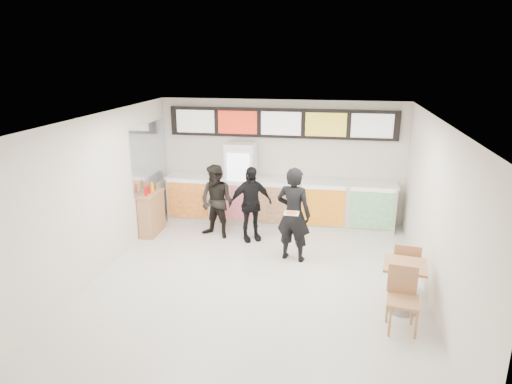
% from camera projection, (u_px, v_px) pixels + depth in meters
% --- Properties ---
extents(floor, '(7.00, 7.00, 0.00)m').
position_uv_depth(floor, '(257.00, 282.00, 8.41)').
color(floor, beige).
rests_on(floor, ground).
extents(ceiling, '(7.00, 7.00, 0.00)m').
position_uv_depth(ceiling, '(257.00, 119.00, 7.54)').
color(ceiling, white).
rests_on(ceiling, wall_back).
extents(wall_back, '(6.00, 0.00, 6.00)m').
position_uv_depth(wall_back, '(281.00, 161.00, 11.27)').
color(wall_back, silver).
rests_on(wall_back, floor).
extents(wall_left, '(0.00, 7.00, 7.00)m').
position_uv_depth(wall_left, '(98.00, 196.00, 8.47)').
color(wall_left, silver).
rests_on(wall_left, floor).
extents(wall_right, '(0.00, 7.00, 7.00)m').
position_uv_depth(wall_right, '(437.00, 215.00, 7.47)').
color(wall_right, silver).
rests_on(wall_right, floor).
extents(service_counter, '(5.56, 0.77, 1.14)m').
position_uv_depth(service_counter, '(278.00, 202.00, 11.16)').
color(service_counter, silver).
rests_on(service_counter, floor).
extents(menu_board, '(5.50, 0.14, 0.70)m').
position_uv_depth(menu_board, '(281.00, 123.00, 10.92)').
color(menu_board, black).
rests_on(menu_board, wall_back).
extents(drinks_fridge, '(0.70, 0.67, 2.00)m').
position_uv_depth(drinks_fridge, '(241.00, 183.00, 11.20)').
color(drinks_fridge, white).
rests_on(drinks_fridge, floor).
extents(mirror_panel, '(0.01, 2.00, 1.50)m').
position_uv_depth(mirror_panel, '(150.00, 156.00, 10.71)').
color(mirror_panel, '#B2B7BF').
rests_on(mirror_panel, wall_left).
extents(customer_main, '(0.80, 0.62, 1.94)m').
position_uv_depth(customer_main, '(293.00, 214.00, 9.09)').
color(customer_main, black).
rests_on(customer_main, floor).
extents(customer_left, '(0.99, 0.87, 1.69)m').
position_uv_depth(customer_left, '(217.00, 202.00, 10.27)').
color(customer_left, black).
rests_on(customer_left, floor).
extents(customer_mid, '(1.07, 0.85, 1.70)m').
position_uv_depth(customer_mid, '(250.00, 204.00, 10.11)').
color(customer_mid, black).
rests_on(customer_mid, floor).
extents(pizza_slice, '(0.36, 0.36, 0.02)m').
position_uv_depth(pizza_slice, '(291.00, 213.00, 8.61)').
color(pizza_slice, beige).
rests_on(pizza_slice, customer_main).
extents(cafe_table, '(0.75, 1.73, 0.98)m').
position_uv_depth(cafe_table, '(404.00, 278.00, 7.33)').
color(cafe_table, tan).
rests_on(cafe_table, floor).
extents(condiment_ledge, '(0.36, 0.88, 1.18)m').
position_uv_depth(condiment_ledge, '(152.00, 213.00, 10.58)').
color(condiment_ledge, tan).
rests_on(condiment_ledge, floor).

